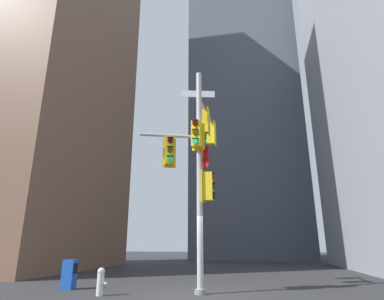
{
  "coord_description": "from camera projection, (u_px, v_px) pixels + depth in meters",
  "views": [
    {
      "loc": [
        1.85,
        -10.97,
        1.57
      ],
      "look_at": [
        -0.34,
        0.3,
        5.02
      ],
      "focal_mm": 29.38,
      "sensor_mm": 36.0,
      "label": 1
    }
  ],
  "objects": [
    {
      "name": "ground",
      "position": [
        200.0,
        295.0,
        10.2
      ],
      "size": [
        120.0,
        120.0,
        0.0
      ],
      "primitive_type": "plane",
      "color": "#2D2D30"
    },
    {
      "name": "building_tower_left",
      "position": [
        39.0,
        32.0,
        25.95
      ],
      "size": [
        12.41,
        12.41,
        36.8
      ],
      "primitive_type": "cube",
      "color": "brown",
      "rests_on": "ground"
    },
    {
      "name": "building_mid_block",
      "position": [
        244.0,
        105.0,
        41.28
      ],
      "size": [
        12.5,
        12.5,
        38.34
      ],
      "primitive_type": "cube",
      "color": "#4C5460",
      "rests_on": "ground"
    },
    {
      "name": "signal_pole_assembly",
      "position": [
        199.0,
        153.0,
        11.99
      ],
      "size": [
        2.65,
        3.61,
        8.1
      ],
      "color": "#B2B2B5",
      "rests_on": "ground"
    },
    {
      "name": "fire_hydrant",
      "position": [
        101.0,
        281.0,
        10.05
      ],
      "size": [
        0.33,
        0.23,
        0.84
      ],
      "color": "silver",
      "rests_on": "ground"
    },
    {
      "name": "newspaper_box",
      "position": [
        69.0,
        274.0,
        11.49
      ],
      "size": [
        0.45,
        0.36,
        1.02
      ],
      "color": "#194CB2",
      "rests_on": "ground"
    }
  ]
}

